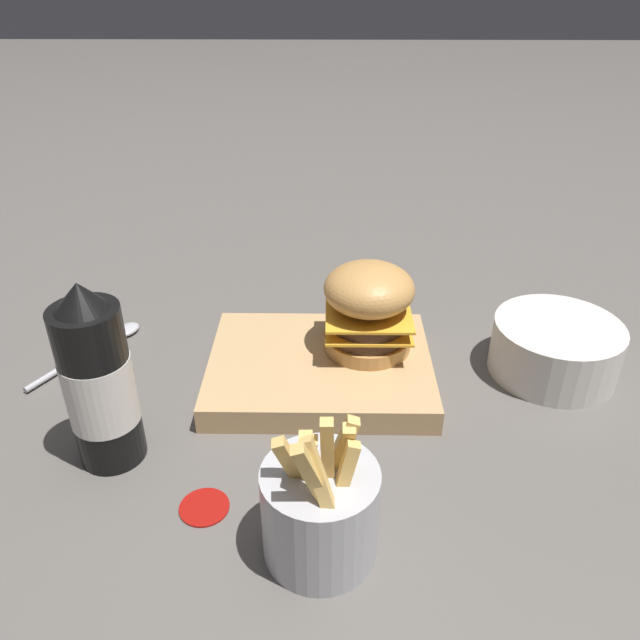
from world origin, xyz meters
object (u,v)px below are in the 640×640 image
at_px(fries_basket, 320,509).
at_px(side_bowl, 555,347).
at_px(serving_board, 320,368).
at_px(burger, 368,306).
at_px(ketchup_bottle, 99,383).
at_px(spoon, 106,342).

distance_m(fries_basket, side_bowl, 0.37).
height_order(serving_board, burger, burger).
relative_size(ketchup_bottle, side_bowl, 1.32).
bearing_deg(spoon, ketchup_bottle, -130.33).
bearing_deg(spoon, side_bowl, -64.55).
height_order(fries_basket, spoon, fries_basket).
distance_m(burger, ketchup_bottle, 0.30).
bearing_deg(ketchup_bottle, serving_board, -147.40).
xyz_separation_m(burger, spoon, (0.33, -0.04, -0.08)).
bearing_deg(side_bowl, fries_basket, 43.74).
height_order(burger, side_bowl, burger).
height_order(serving_board, side_bowl, side_bowl).
bearing_deg(serving_board, spoon, -13.35).
relative_size(burger, fries_basket, 0.73).
bearing_deg(fries_basket, serving_board, -89.20).
bearing_deg(ketchup_bottle, fries_basket, 151.73).
distance_m(ketchup_bottle, spoon, 0.22).
bearing_deg(burger, side_bowl, 177.68).
relative_size(fries_basket, side_bowl, 0.98).
distance_m(serving_board, side_bowl, 0.27).
relative_size(burger, ketchup_bottle, 0.54).
xyz_separation_m(burger, ketchup_bottle, (0.26, 0.16, 0.01)).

